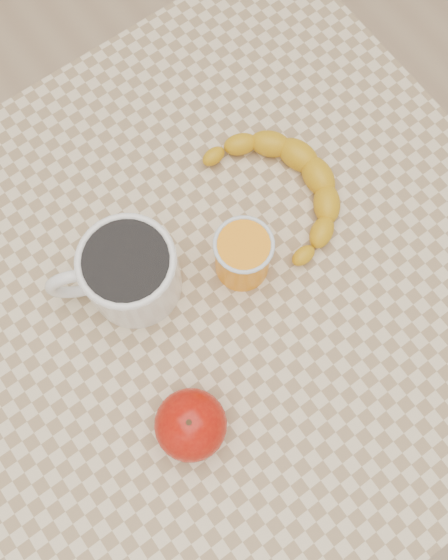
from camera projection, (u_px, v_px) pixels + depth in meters
ground at (224, 371)px, 1.52m from camera, size 3.00×3.00×0.00m
table at (224, 302)px, 0.88m from camera, size 0.80×0.80×0.75m
coffee_mug at (128, 272)px, 0.75m from camera, size 0.18×0.16×0.10m
orange_juice_glass at (243, 255)px, 0.77m from camera, size 0.07×0.07×0.09m
apple at (191, 425)px, 0.71m from camera, size 0.10×0.10×0.08m
banana at (282, 190)px, 0.82m from camera, size 0.23×0.28×0.04m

